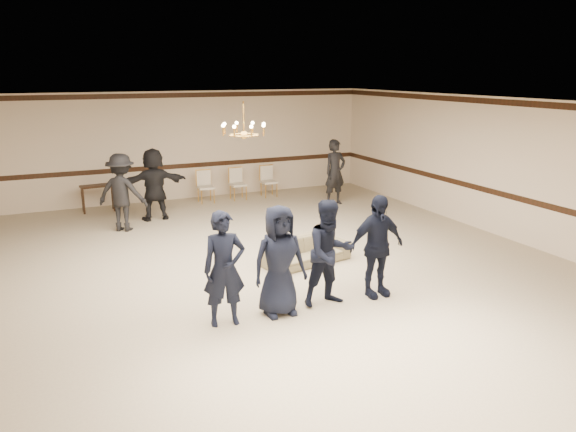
# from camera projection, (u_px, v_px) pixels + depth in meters

# --- Properties ---
(room) EXTENTS (12.01, 14.01, 3.21)m
(room) POSITION_uv_depth(u_px,v_px,m) (263.00, 192.00, 10.11)
(room) COLOR #B7AC8D
(room) RESTS_ON ground
(chair_rail) EXTENTS (12.00, 0.02, 0.14)m
(chair_rail) POSITION_uv_depth(u_px,v_px,m) (177.00, 166.00, 16.42)
(chair_rail) COLOR black
(chair_rail) RESTS_ON wall_back
(crown_molding) EXTENTS (12.00, 0.02, 0.14)m
(crown_molding) POSITION_uv_depth(u_px,v_px,m) (173.00, 95.00, 15.89)
(crown_molding) COLOR black
(crown_molding) RESTS_ON wall_back
(chandelier) EXTENTS (0.94, 0.94, 0.89)m
(chandelier) POSITION_uv_depth(u_px,v_px,m) (244.00, 118.00, 10.66)
(chandelier) COLOR gold
(chandelier) RESTS_ON ceiling
(boy_a) EXTENTS (0.69, 0.49, 1.78)m
(boy_a) POSITION_uv_depth(u_px,v_px,m) (224.00, 269.00, 8.24)
(boy_a) COLOR black
(boy_a) RESTS_ON floor
(boy_b) EXTENTS (0.87, 0.57, 1.78)m
(boy_b) POSITION_uv_depth(u_px,v_px,m) (279.00, 261.00, 8.60)
(boy_b) COLOR black
(boy_b) RESTS_ON floor
(boy_c) EXTENTS (0.87, 0.68, 1.78)m
(boy_c) POSITION_uv_depth(u_px,v_px,m) (330.00, 253.00, 8.95)
(boy_c) COLOR black
(boy_c) RESTS_ON floor
(boy_d) EXTENTS (1.05, 0.46, 1.78)m
(boy_d) POSITION_uv_depth(u_px,v_px,m) (377.00, 246.00, 9.31)
(boy_d) COLOR black
(boy_d) RESTS_ON floor
(settee) EXTENTS (1.90, 1.06, 0.53)m
(settee) POSITION_uv_depth(u_px,v_px,m) (307.00, 251.00, 11.05)
(settee) COLOR #796F51
(settee) RESTS_ON floor
(adult_left) EXTENTS (1.40, 1.24, 1.88)m
(adult_left) POSITION_uv_depth(u_px,v_px,m) (122.00, 193.00, 13.17)
(adult_left) COLOR black
(adult_left) RESTS_ON floor
(adult_mid) EXTENTS (1.75, 0.56, 1.88)m
(adult_mid) POSITION_uv_depth(u_px,v_px,m) (154.00, 184.00, 14.15)
(adult_mid) COLOR black
(adult_mid) RESTS_ON floor
(adult_right) EXTENTS (0.74, 0.53, 1.88)m
(adult_right) POSITION_uv_depth(u_px,v_px,m) (335.00, 172.00, 15.82)
(adult_right) COLOR black
(adult_right) RESTS_ON floor
(banquet_chair_left) EXTENTS (0.49, 0.49, 0.94)m
(banquet_chair_left) POSITION_uv_depth(u_px,v_px,m) (206.00, 187.00, 16.10)
(banquet_chair_left) COLOR beige
(banquet_chair_left) RESTS_ON floor
(banquet_chair_mid) EXTENTS (0.47, 0.47, 0.94)m
(banquet_chair_mid) POSITION_uv_depth(u_px,v_px,m) (238.00, 184.00, 16.50)
(banquet_chair_mid) COLOR beige
(banquet_chair_mid) RESTS_ON floor
(banquet_chair_right) EXTENTS (0.47, 0.47, 0.94)m
(banquet_chair_right) POSITION_uv_depth(u_px,v_px,m) (269.00, 182.00, 16.90)
(banquet_chair_right) COLOR beige
(banquet_chair_right) RESTS_ON floor
(console_table) EXTENTS (0.92, 0.46, 0.75)m
(console_table) POSITION_uv_depth(u_px,v_px,m) (98.00, 198.00, 15.11)
(console_table) COLOR black
(console_table) RESTS_ON floor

